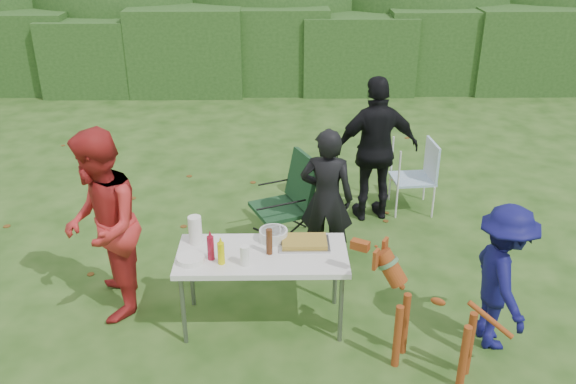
{
  "coord_description": "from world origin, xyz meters",
  "views": [
    {
      "loc": [
        0.12,
        -4.33,
        3.53
      ],
      "look_at": [
        0.2,
        0.95,
        1.0
      ],
      "focal_mm": 38.0,
      "sensor_mm": 36.0,
      "label": 1
    }
  ],
  "objects_px": {
    "person_red_jacket": "(102,226)",
    "child": "(502,278)",
    "camping_chair": "(281,203)",
    "dog": "(436,318)",
    "folding_table": "(262,258)",
    "paper_towel_roll": "(195,230)",
    "person_black_puffy": "(376,150)",
    "person_cook": "(327,199)",
    "beer_bottle": "(269,242)",
    "ketchup_bottle": "(211,248)",
    "mustard_bottle": "(221,253)",
    "lawn_chair": "(413,176)"
  },
  "relations": [
    {
      "from": "person_red_jacket",
      "to": "child",
      "type": "relative_size",
      "value": 1.35
    },
    {
      "from": "camping_chair",
      "to": "dog",
      "type": "bearing_deg",
      "value": 97.72
    },
    {
      "from": "folding_table",
      "to": "paper_towel_roll",
      "type": "xyz_separation_m",
      "value": [
        -0.6,
        0.19,
        0.18
      ]
    },
    {
      "from": "person_black_puffy",
      "to": "dog",
      "type": "relative_size",
      "value": 1.63
    },
    {
      "from": "person_black_puffy",
      "to": "child",
      "type": "height_order",
      "value": "person_black_puffy"
    },
    {
      "from": "person_cook",
      "to": "child",
      "type": "bearing_deg",
      "value": 146.77
    },
    {
      "from": "person_red_jacket",
      "to": "beer_bottle",
      "type": "height_order",
      "value": "person_red_jacket"
    },
    {
      "from": "person_cook",
      "to": "ketchup_bottle",
      "type": "height_order",
      "value": "person_cook"
    },
    {
      "from": "mustard_bottle",
      "to": "paper_towel_roll",
      "type": "relative_size",
      "value": 0.77
    },
    {
      "from": "ketchup_bottle",
      "to": "beer_bottle",
      "type": "height_order",
      "value": "beer_bottle"
    },
    {
      "from": "person_black_puffy",
      "to": "ketchup_bottle",
      "type": "distance_m",
      "value": 2.77
    },
    {
      "from": "mustard_bottle",
      "to": "beer_bottle",
      "type": "relative_size",
      "value": 0.83
    },
    {
      "from": "folding_table",
      "to": "beer_bottle",
      "type": "relative_size",
      "value": 6.25
    },
    {
      "from": "dog",
      "to": "person_cook",
      "type": "bearing_deg",
      "value": -36.48
    },
    {
      "from": "lawn_chair",
      "to": "beer_bottle",
      "type": "relative_size",
      "value": 3.74
    },
    {
      "from": "folding_table",
      "to": "lawn_chair",
      "type": "xyz_separation_m",
      "value": [
        1.81,
        2.29,
        -0.24
      ]
    },
    {
      "from": "lawn_chair",
      "to": "beer_bottle",
      "type": "distance_m",
      "value": 2.91
    },
    {
      "from": "child",
      "to": "mustard_bottle",
      "type": "bearing_deg",
      "value": 84.66
    },
    {
      "from": "folding_table",
      "to": "person_cook",
      "type": "xyz_separation_m",
      "value": [
        0.64,
        1.03,
        0.08
      ]
    },
    {
      "from": "person_cook",
      "to": "ketchup_bottle",
      "type": "relative_size",
      "value": 6.92
    },
    {
      "from": "camping_chair",
      "to": "paper_towel_roll",
      "type": "height_order",
      "value": "camping_chair"
    },
    {
      "from": "person_cook",
      "to": "paper_towel_roll",
      "type": "bearing_deg",
      "value": 44.67
    },
    {
      "from": "paper_towel_roll",
      "to": "person_red_jacket",
      "type": "bearing_deg",
      "value": 178.63
    },
    {
      "from": "lawn_chair",
      "to": "ketchup_bottle",
      "type": "bearing_deg",
      "value": 41.49
    },
    {
      "from": "dog",
      "to": "mustard_bottle",
      "type": "relative_size",
      "value": 5.42
    },
    {
      "from": "folding_table",
      "to": "beer_bottle",
      "type": "xyz_separation_m",
      "value": [
        0.06,
        -0.01,
        0.17
      ]
    },
    {
      "from": "beer_bottle",
      "to": "person_cook",
      "type": "bearing_deg",
      "value": 60.89
    },
    {
      "from": "folding_table",
      "to": "dog",
      "type": "height_order",
      "value": "dog"
    },
    {
      "from": "camping_chair",
      "to": "paper_towel_roll",
      "type": "distance_m",
      "value": 1.46
    },
    {
      "from": "paper_towel_roll",
      "to": "ketchup_bottle",
      "type": "bearing_deg",
      "value": -59.65
    },
    {
      "from": "person_black_puffy",
      "to": "paper_towel_roll",
      "type": "height_order",
      "value": "person_black_puffy"
    },
    {
      "from": "child",
      "to": "dog",
      "type": "distance_m",
      "value": 0.72
    },
    {
      "from": "person_cook",
      "to": "camping_chair",
      "type": "height_order",
      "value": "person_cook"
    },
    {
      "from": "ketchup_bottle",
      "to": "beer_bottle",
      "type": "distance_m",
      "value": 0.51
    },
    {
      "from": "dog",
      "to": "beer_bottle",
      "type": "distance_m",
      "value": 1.52
    },
    {
      "from": "child",
      "to": "paper_towel_roll",
      "type": "relative_size",
      "value": 5.12
    },
    {
      "from": "mustard_bottle",
      "to": "beer_bottle",
      "type": "height_order",
      "value": "beer_bottle"
    },
    {
      "from": "lawn_chair",
      "to": "folding_table",
      "type": "bearing_deg",
      "value": 46.51
    },
    {
      "from": "person_cook",
      "to": "paper_towel_roll",
      "type": "height_order",
      "value": "person_cook"
    },
    {
      "from": "child",
      "to": "ketchup_bottle",
      "type": "relative_size",
      "value": 6.05
    },
    {
      "from": "dog",
      "to": "paper_towel_roll",
      "type": "distance_m",
      "value": 2.2
    },
    {
      "from": "child",
      "to": "beer_bottle",
      "type": "bearing_deg",
      "value": 79.47
    },
    {
      "from": "beer_bottle",
      "to": "camping_chair",
      "type": "bearing_deg",
      "value": 85.39
    },
    {
      "from": "lawn_chair",
      "to": "child",
      "type": "bearing_deg",
      "value": 89.56
    },
    {
      "from": "mustard_bottle",
      "to": "paper_towel_roll",
      "type": "height_order",
      "value": "paper_towel_roll"
    },
    {
      "from": "camping_chair",
      "to": "person_cook",
      "type": "bearing_deg",
      "value": 119.51
    },
    {
      "from": "camping_chair",
      "to": "lawn_chair",
      "type": "height_order",
      "value": "camping_chair"
    },
    {
      "from": "folding_table",
      "to": "child",
      "type": "height_order",
      "value": "child"
    },
    {
      "from": "person_red_jacket",
      "to": "mustard_bottle",
      "type": "relative_size",
      "value": 9.01
    },
    {
      "from": "paper_towel_roll",
      "to": "beer_bottle",
      "type": "bearing_deg",
      "value": -16.87
    }
  ]
}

